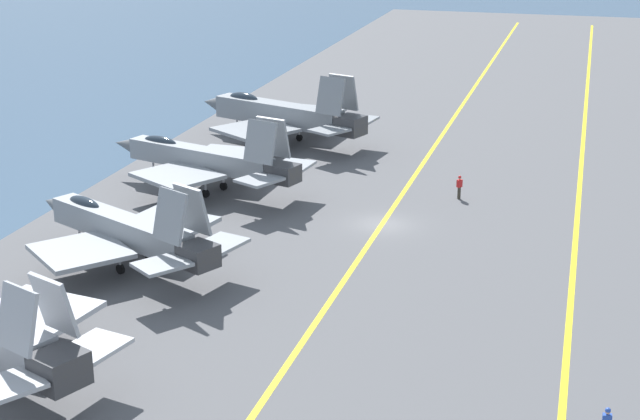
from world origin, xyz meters
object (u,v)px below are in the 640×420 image
at_px(parked_jet_third, 206,159).
at_px(crew_red_vest, 459,186).
at_px(parked_jet_fourth, 281,114).
at_px(parked_jet_second, 125,229).

distance_m(parked_jet_third, crew_red_vest, 18.76).
xyz_separation_m(parked_jet_third, crew_red_vest, (3.54, -18.36, -1.59)).
relative_size(parked_jet_third, crew_red_vest, 9.59).
bearing_deg(parked_jet_third, parked_jet_fourth, -3.26).
bearing_deg(parked_jet_third, crew_red_vest, -79.07).
bearing_deg(parked_jet_second, parked_jet_third, 3.75).
bearing_deg(crew_red_vest, parked_jet_second, 136.89).
height_order(parked_jet_second, crew_red_vest, parked_jet_second).
xyz_separation_m(parked_jet_second, parked_jet_fourth, (30.40, 0.11, 0.24)).
height_order(parked_jet_third, parked_jet_fourth, parked_jet_fourth).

